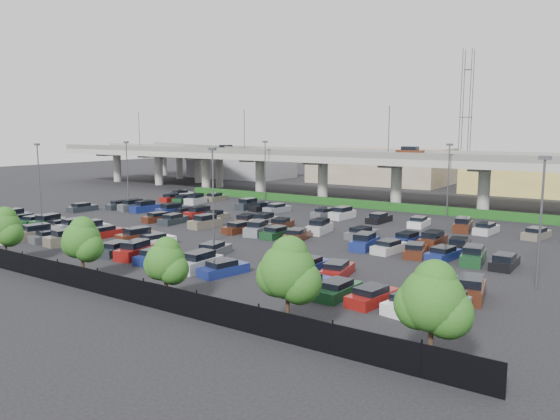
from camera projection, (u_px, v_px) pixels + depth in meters
name	position (u px, v px, depth m)	size (l,w,h in m)	color
ground	(257.00, 230.00, 67.27)	(280.00, 280.00, 0.00)	black
overpass	(368.00, 161.00, 92.54)	(150.00, 13.00, 15.80)	#9A9A92
on_ramp	(189.00, 152.00, 130.48)	(50.93, 30.13, 8.80)	#9A9A92
hedge	(350.00, 203.00, 87.64)	(66.00, 1.60, 1.10)	#124014
fence	(50.00, 270.00, 44.27)	(70.00, 0.10, 2.00)	black
tree_row	(70.00, 237.00, 44.68)	(65.07, 3.66, 5.94)	#332316
parked_cars	(228.00, 228.00, 64.71)	(63.11, 41.63, 1.67)	#A4A4A8
light_poles	(240.00, 177.00, 70.29)	(66.90, 48.38, 10.30)	#4C4C51
distant_buildings	(488.00, 172.00, 110.38)	(138.00, 24.00, 9.00)	gray
comm_tower	(466.00, 114.00, 123.28)	(2.40, 2.40, 30.00)	#4C4C51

